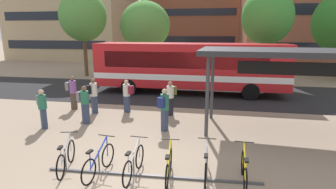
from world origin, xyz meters
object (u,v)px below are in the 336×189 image
(parked_bicycle_blue_1, at_px, (99,162))
(commuter_navy_pack_3, at_px, (164,107))
(parked_bicycle_silver_4, at_px, (206,166))
(street_tree_1, at_px, (145,26))
(commuter_maroon_pack_1, at_px, (127,94))
(commuter_olive_pack_2, at_px, (171,96))
(commuter_grey_pack_0, at_px, (42,106))
(transit_shelter, at_px, (288,55))
(parked_bicycle_yellow_3, at_px, (169,167))
(commuter_black_pack_4, at_px, (93,94))
(city_bus, at_px, (191,66))
(commuter_grey_pack_6, at_px, (72,91))
(parked_bicycle_silver_0, at_px, (66,158))
(parked_bicycle_silver_2, at_px, (134,164))
(commuter_grey_pack_5, at_px, (84,102))
(street_tree_0, at_px, (267,17))
(street_tree_3, at_px, (83,16))
(parked_bicycle_yellow_5, at_px, (244,171))

(parked_bicycle_blue_1, xyz_separation_m, commuter_navy_pack_3, (1.12, 3.72, 0.62))
(parked_bicycle_silver_4, xyz_separation_m, street_tree_1, (-6.33, 17.50, 4.05))
(commuter_maroon_pack_1, relative_size, commuter_olive_pack_2, 0.99)
(parked_bicycle_silver_4, bearing_deg, commuter_grey_pack_0, 66.45)
(commuter_grey_pack_0, bearing_deg, transit_shelter, 48.96)
(parked_bicycle_yellow_3, bearing_deg, commuter_black_pack_4, 36.05)
(parked_bicycle_yellow_3, bearing_deg, parked_bicycle_blue_1, 86.85)
(street_tree_1, bearing_deg, city_bus, -55.45)
(transit_shelter, height_order, commuter_grey_pack_6, transit_shelter)
(parked_bicycle_silver_0, height_order, commuter_navy_pack_3, commuter_navy_pack_3)
(parked_bicycle_silver_2, height_order, commuter_grey_pack_5, commuter_grey_pack_5)
(parked_bicycle_silver_0, relative_size, commuter_black_pack_4, 0.97)
(parked_bicycle_silver_2, distance_m, commuter_grey_pack_5, 5.22)
(commuter_olive_pack_2, bearing_deg, parked_bicycle_yellow_3, 35.17)
(parked_bicycle_blue_1, distance_m, parked_bicycle_silver_4, 2.96)
(parked_bicycle_blue_1, xyz_separation_m, commuter_grey_pack_0, (-3.86, 3.13, 0.57))
(city_bus, distance_m, commuter_black_pack_4, 6.81)
(street_tree_0, height_order, street_tree_1, street_tree_0)
(parked_bicycle_silver_0, bearing_deg, street_tree_0, -41.53)
(parked_bicycle_blue_1, height_order, commuter_navy_pack_3, commuter_navy_pack_3)
(parked_bicycle_silver_0, distance_m, commuter_maroon_pack_1, 5.88)
(commuter_grey_pack_5, distance_m, street_tree_3, 14.09)
(commuter_grey_pack_6, xyz_separation_m, street_tree_0, (10.64, 8.96, 3.96))
(parked_bicycle_silver_0, height_order, parked_bicycle_yellow_3, same)
(commuter_grey_pack_0, xyz_separation_m, commuter_olive_pack_2, (4.87, 2.73, 0.00))
(transit_shelter, bearing_deg, commuter_grey_pack_6, 174.57)
(parked_bicycle_silver_0, distance_m, street_tree_3, 18.21)
(street_tree_1, bearing_deg, parked_bicycle_yellow_5, -67.37)
(street_tree_1, bearing_deg, street_tree_0, -16.50)
(commuter_grey_pack_5, bearing_deg, commuter_olive_pack_2, 41.11)
(commuter_navy_pack_3, height_order, commuter_grey_pack_5, commuter_navy_pack_3)
(parked_bicycle_yellow_5, bearing_deg, commuter_black_pack_4, 53.26)
(city_bus, bearing_deg, commuter_grey_pack_6, -138.46)
(commuter_grey_pack_0, distance_m, commuter_grey_pack_5, 1.65)
(city_bus, bearing_deg, commuter_maroon_pack_1, -118.23)
(city_bus, xyz_separation_m, parked_bicycle_yellow_5, (2.48, -10.53, -1.39))
(parked_bicycle_blue_1, relative_size, street_tree_1, 0.26)
(commuter_navy_pack_3, bearing_deg, transit_shelter, -60.21)
(parked_bicycle_blue_1, relative_size, parked_bicycle_yellow_5, 1.00)
(parked_bicycle_silver_0, relative_size, commuter_grey_pack_6, 0.97)
(parked_bicycle_yellow_5, bearing_deg, commuter_grey_pack_0, 70.96)
(parked_bicycle_blue_1, bearing_deg, parked_bicycle_silver_2, -78.85)
(commuter_navy_pack_3, bearing_deg, street_tree_1, 39.06)
(parked_bicycle_silver_2, height_order, commuter_black_pack_4, commuter_black_pack_4)
(parked_bicycle_silver_4, bearing_deg, street_tree_0, -15.01)
(parked_bicycle_silver_4, height_order, commuter_grey_pack_5, commuter_grey_pack_5)
(parked_bicycle_silver_4, relative_size, street_tree_0, 0.25)
(parked_bicycle_yellow_3, xyz_separation_m, transit_shelter, (3.78, 4.35, 2.69))
(parked_bicycle_yellow_5, distance_m, commuter_grey_pack_6, 9.84)
(parked_bicycle_silver_4, height_order, street_tree_1, street_tree_1)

